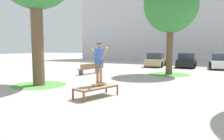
{
  "coord_description": "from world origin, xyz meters",
  "views": [
    {
      "loc": [
        3.62,
        -7.67,
        2.05
      ],
      "look_at": [
        -0.72,
        1.23,
        1.0
      ],
      "focal_mm": 33.56,
      "sensor_mm": 36.0,
      "label": 1
    }
  ],
  "objects_px": {
    "skateboard": "(99,84)",
    "car_black": "(186,61)",
    "car_tan": "(156,60)",
    "skate_box": "(96,87)",
    "tree_mid_back": "(171,5)",
    "skater": "(99,60)",
    "park_bench": "(90,68)",
    "car_white": "(220,62)"
  },
  "relations": [
    {
      "from": "car_black",
      "to": "skater",
      "type": "bearing_deg",
      "value": -96.05
    },
    {
      "from": "park_bench",
      "to": "skateboard",
      "type": "bearing_deg",
      "value": -55.16
    },
    {
      "from": "skateboard",
      "to": "park_bench",
      "type": "xyz_separation_m",
      "value": [
        -4.43,
        6.37,
        -0.09
      ]
    },
    {
      "from": "skateboard",
      "to": "car_black",
      "type": "xyz_separation_m",
      "value": [
        1.68,
        15.84,
        0.15
      ]
    },
    {
      "from": "skater",
      "to": "park_bench",
      "type": "height_order",
      "value": "skater"
    },
    {
      "from": "tree_mid_back",
      "to": "car_tan",
      "type": "relative_size",
      "value": 1.72
    },
    {
      "from": "car_tan",
      "to": "car_white",
      "type": "relative_size",
      "value": 1.01
    },
    {
      "from": "car_white",
      "to": "park_bench",
      "type": "distance_m",
      "value": 13.03
    },
    {
      "from": "skate_box",
      "to": "park_bench",
      "type": "relative_size",
      "value": 0.84
    },
    {
      "from": "skater",
      "to": "car_white",
      "type": "height_order",
      "value": "skater"
    },
    {
      "from": "skate_box",
      "to": "tree_mid_back",
      "type": "bearing_deg",
      "value": 82.04
    },
    {
      "from": "skate_box",
      "to": "skateboard",
      "type": "distance_m",
      "value": 0.21
    },
    {
      "from": "park_bench",
      "to": "skate_box",
      "type": "bearing_deg",
      "value": -56.19
    },
    {
      "from": "skate_box",
      "to": "tree_mid_back",
      "type": "distance_m",
      "value": 10.28
    },
    {
      "from": "skater",
      "to": "car_tan",
      "type": "distance_m",
      "value": 15.43
    },
    {
      "from": "skateboard",
      "to": "tree_mid_back",
      "type": "bearing_deg",
      "value": 82.24
    },
    {
      "from": "skateboard",
      "to": "car_tan",
      "type": "distance_m",
      "value": 15.41
    },
    {
      "from": "skate_box",
      "to": "skateboard",
      "type": "xyz_separation_m",
      "value": [
        0.06,
        0.17,
        0.12
      ]
    },
    {
      "from": "skateboard",
      "to": "car_black",
      "type": "relative_size",
      "value": 0.19
    },
    {
      "from": "skateboard",
      "to": "car_black",
      "type": "distance_m",
      "value": 15.93
    },
    {
      "from": "car_white",
      "to": "car_tan",
      "type": "bearing_deg",
      "value": -178.57
    },
    {
      "from": "tree_mid_back",
      "to": "skate_box",
      "type": "bearing_deg",
      "value": -97.96
    },
    {
      "from": "tree_mid_back",
      "to": "car_white",
      "type": "height_order",
      "value": "tree_mid_back"
    },
    {
      "from": "skater",
      "to": "car_tan",
      "type": "xyz_separation_m",
      "value": [
        -1.51,
        15.33,
        -0.84
      ]
    },
    {
      "from": "tree_mid_back",
      "to": "car_white",
      "type": "bearing_deg",
      "value": 61.28
    },
    {
      "from": "skate_box",
      "to": "car_black",
      "type": "height_order",
      "value": "car_black"
    },
    {
      "from": "skater",
      "to": "car_tan",
      "type": "height_order",
      "value": "skater"
    },
    {
      "from": "skateboard",
      "to": "tree_mid_back",
      "type": "xyz_separation_m",
      "value": [
        1.2,
        8.81,
        4.73
      ]
    },
    {
      "from": "skate_box",
      "to": "car_black",
      "type": "distance_m",
      "value": 16.11
    },
    {
      "from": "tree_mid_back",
      "to": "skateboard",
      "type": "bearing_deg",
      "value": -97.76
    },
    {
      "from": "skater",
      "to": "tree_mid_back",
      "type": "distance_m",
      "value": 9.64
    },
    {
      "from": "skater",
      "to": "tree_mid_back",
      "type": "height_order",
      "value": "tree_mid_back"
    },
    {
      "from": "park_bench",
      "to": "car_black",
      "type": "bearing_deg",
      "value": 57.16
    },
    {
      "from": "skate_box",
      "to": "skateboard",
      "type": "bearing_deg",
      "value": 71.57
    },
    {
      "from": "skater",
      "to": "skateboard",
      "type": "bearing_deg",
      "value": -105.44
    },
    {
      "from": "tree_mid_back",
      "to": "park_bench",
      "type": "distance_m",
      "value": 7.8
    },
    {
      "from": "skateboard",
      "to": "tree_mid_back",
      "type": "height_order",
      "value": "tree_mid_back"
    },
    {
      "from": "park_bench",
      "to": "tree_mid_back",
      "type": "bearing_deg",
      "value": 23.38
    },
    {
      "from": "skateboard",
      "to": "park_bench",
      "type": "height_order",
      "value": "park_bench"
    },
    {
      "from": "tree_mid_back",
      "to": "car_tan",
      "type": "xyz_separation_m",
      "value": [
        -2.7,
        6.53,
        -4.58
      ]
    },
    {
      "from": "car_white",
      "to": "skateboard",
      "type": "bearing_deg",
      "value": -107.43
    },
    {
      "from": "car_tan",
      "to": "car_black",
      "type": "distance_m",
      "value": 3.22
    }
  ]
}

